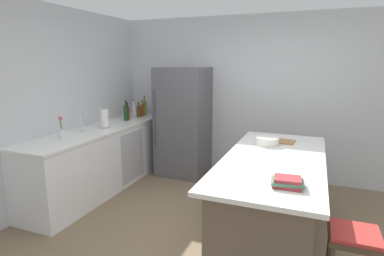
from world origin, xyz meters
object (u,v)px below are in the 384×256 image
(vinegar_bottle, at_px, (142,110))
(wine_bottle, at_px, (126,113))
(soda_bottle, at_px, (134,110))
(cutting_board, at_px, (281,141))
(bar_stool, at_px, (354,247))
(paper_towel_roll, at_px, (105,119))
(syrup_bottle, at_px, (128,113))
(refrigerator, at_px, (183,122))
(flower_vase, at_px, (62,132))
(olive_oil_bottle, at_px, (145,108))
(cookbook_stack, at_px, (287,182))
(kitchen_island, at_px, (272,198))
(whiskey_bottle, at_px, (139,111))
(hot_sauce_bottle, at_px, (127,113))
(mixing_bowl, at_px, (267,141))
(sink_faucet, at_px, (82,121))

(vinegar_bottle, xyz_separation_m, wine_bottle, (-0.03, -0.47, 0.02))
(soda_bottle, relative_size, cutting_board, 0.94)
(wine_bottle, bearing_deg, soda_bottle, 94.29)
(bar_stool, xyz_separation_m, soda_bottle, (-3.22, 2.18, 0.52))
(paper_towel_roll, relative_size, syrup_bottle, 1.09)
(paper_towel_roll, height_order, vinegar_bottle, paper_towel_roll)
(refrigerator, bearing_deg, wine_bottle, -153.78)
(paper_towel_roll, xyz_separation_m, soda_bottle, (-0.06, 0.88, -0.01))
(flower_vase, relative_size, cutting_board, 0.88)
(vinegar_bottle, bearing_deg, olive_oil_bottle, 98.23)
(syrup_bottle, relative_size, cookbook_stack, 1.05)
(bar_stool, distance_m, syrup_bottle, 3.84)
(refrigerator, relative_size, soda_bottle, 5.70)
(kitchen_island, distance_m, cutting_board, 0.83)
(bar_stool, distance_m, paper_towel_roll, 3.47)
(wine_bottle, bearing_deg, vinegar_bottle, 86.54)
(whiskey_bottle, bearing_deg, hot_sauce_bottle, -117.74)
(wine_bottle, bearing_deg, mixing_bowl, -14.18)
(sink_faucet, distance_m, hot_sauce_bottle, 1.13)
(wine_bottle, bearing_deg, cookbook_stack, -33.96)
(kitchen_island, height_order, whiskey_bottle, whiskey_bottle)
(kitchen_island, xyz_separation_m, syrup_bottle, (-2.54, 1.18, 0.59))
(sink_faucet, relative_size, olive_oil_bottle, 0.88)
(olive_oil_bottle, bearing_deg, paper_towel_roll, -88.96)
(bar_stool, bearing_deg, cookbook_stack, 170.59)
(olive_oil_bottle, height_order, whiskey_bottle, olive_oil_bottle)
(whiskey_bottle, distance_m, wine_bottle, 0.38)
(bar_stool, bearing_deg, kitchen_island, 130.23)
(vinegar_bottle, distance_m, cookbook_stack, 3.52)
(sink_faucet, bearing_deg, olive_oil_bottle, 87.07)
(cutting_board, bearing_deg, bar_stool, -65.25)
(refrigerator, xyz_separation_m, wine_bottle, (-0.84, -0.41, 0.17))
(refrigerator, height_order, paper_towel_roll, refrigerator)
(refrigerator, xyz_separation_m, flower_vase, (-0.87, -1.79, 0.13))
(paper_towel_roll, bearing_deg, kitchen_island, -11.02)
(wine_bottle, bearing_deg, cutting_board, -8.74)
(syrup_bottle, bearing_deg, whiskey_bottle, 81.26)
(flower_vase, bearing_deg, cutting_board, 21.40)
(whiskey_bottle, relative_size, cookbook_stack, 0.92)
(refrigerator, bearing_deg, cookbook_stack, -50.21)
(kitchen_island, height_order, vinegar_bottle, vinegar_bottle)
(soda_bottle, height_order, cutting_board, soda_bottle)
(kitchen_island, bearing_deg, cookbook_stack, -75.15)
(olive_oil_bottle, relative_size, syrup_bottle, 1.19)
(kitchen_island, height_order, refrigerator, refrigerator)
(refrigerator, height_order, syrup_bottle, refrigerator)
(kitchen_island, relative_size, olive_oil_bottle, 6.66)
(olive_oil_bottle, relative_size, wine_bottle, 1.02)
(hot_sauce_bottle, distance_m, cookbook_stack, 3.44)
(wine_bottle, relative_size, cutting_board, 0.99)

